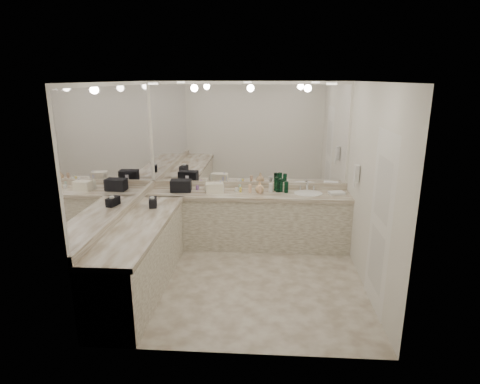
# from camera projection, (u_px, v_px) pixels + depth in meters

# --- Properties ---
(floor) EXTENTS (3.20, 3.20, 0.00)m
(floor) POSITION_uv_depth(u_px,v_px,m) (243.00, 280.00, 5.43)
(floor) COLOR beige
(floor) RESTS_ON ground
(ceiling) EXTENTS (3.20, 3.20, 0.00)m
(ceiling) POSITION_uv_depth(u_px,v_px,m) (244.00, 82.00, 4.72)
(ceiling) COLOR white
(ceiling) RESTS_ON floor
(wall_back) EXTENTS (3.20, 0.02, 2.60)m
(wall_back) POSITION_uv_depth(u_px,v_px,m) (249.00, 164.00, 6.52)
(wall_back) COLOR silver
(wall_back) RESTS_ON floor
(wall_left) EXTENTS (0.02, 3.00, 2.60)m
(wall_left) POSITION_uv_depth(u_px,v_px,m) (120.00, 186.00, 5.18)
(wall_left) COLOR silver
(wall_left) RESTS_ON floor
(wall_right) EXTENTS (0.02, 3.00, 2.60)m
(wall_right) POSITION_uv_depth(u_px,v_px,m) (372.00, 190.00, 4.98)
(wall_right) COLOR silver
(wall_right) RESTS_ON floor
(vanity_back_base) EXTENTS (3.20, 0.60, 0.84)m
(vanity_back_base) POSITION_uv_depth(u_px,v_px,m) (248.00, 221.00, 6.47)
(vanity_back_base) COLOR beige
(vanity_back_base) RESTS_ON floor
(vanity_back_top) EXTENTS (3.20, 0.64, 0.06)m
(vanity_back_top) POSITION_uv_depth(u_px,v_px,m) (248.00, 194.00, 6.34)
(vanity_back_top) COLOR beige
(vanity_back_top) RESTS_ON vanity_back_base
(vanity_left_base) EXTENTS (0.60, 2.40, 0.84)m
(vanity_left_base) POSITION_uv_depth(u_px,v_px,m) (140.00, 259.00, 5.11)
(vanity_left_base) COLOR beige
(vanity_left_base) RESTS_ON floor
(vanity_left_top) EXTENTS (0.64, 2.42, 0.06)m
(vanity_left_top) POSITION_uv_depth(u_px,v_px,m) (139.00, 226.00, 4.99)
(vanity_left_top) COLOR beige
(vanity_left_top) RESTS_ON vanity_left_base
(backsplash_back) EXTENTS (3.20, 0.04, 0.10)m
(backsplash_back) POSITION_uv_depth(u_px,v_px,m) (249.00, 185.00, 6.59)
(backsplash_back) COLOR beige
(backsplash_back) RESTS_ON vanity_back_top
(backsplash_left) EXTENTS (0.04, 3.00, 0.10)m
(backsplash_left) POSITION_uv_depth(u_px,v_px,m) (124.00, 212.00, 5.27)
(backsplash_left) COLOR beige
(backsplash_left) RESTS_ON vanity_left_top
(mirror_back) EXTENTS (3.12, 0.01, 1.55)m
(mirror_back) POSITION_uv_depth(u_px,v_px,m) (249.00, 135.00, 6.37)
(mirror_back) COLOR white
(mirror_back) RESTS_ON wall_back
(mirror_left) EXTENTS (0.01, 2.92, 1.55)m
(mirror_left) POSITION_uv_depth(u_px,v_px,m) (118.00, 150.00, 5.05)
(mirror_left) COLOR white
(mirror_left) RESTS_ON wall_left
(sink) EXTENTS (0.44, 0.44, 0.03)m
(sink) POSITION_uv_depth(u_px,v_px,m) (308.00, 194.00, 6.28)
(sink) COLOR white
(sink) RESTS_ON vanity_back_top
(faucet) EXTENTS (0.24, 0.16, 0.14)m
(faucet) POSITION_uv_depth(u_px,v_px,m) (307.00, 186.00, 6.46)
(faucet) COLOR silver
(faucet) RESTS_ON vanity_back_top
(wall_phone) EXTENTS (0.06, 0.10, 0.24)m
(wall_phone) POSITION_uv_depth(u_px,v_px,m) (356.00, 173.00, 5.64)
(wall_phone) COLOR white
(wall_phone) RESTS_ON wall_right
(door) EXTENTS (0.02, 0.82, 2.10)m
(door) POSITION_uv_depth(u_px,v_px,m) (380.00, 223.00, 4.57)
(door) COLOR white
(door) RESTS_ON wall_right
(black_toiletry_bag) EXTENTS (0.34, 0.23, 0.18)m
(black_toiletry_bag) POSITION_uv_depth(u_px,v_px,m) (181.00, 186.00, 6.36)
(black_toiletry_bag) COLOR black
(black_toiletry_bag) RESTS_ON vanity_back_top
(black_bag_spill) EXTENTS (0.15, 0.24, 0.12)m
(black_bag_spill) POSITION_uv_depth(u_px,v_px,m) (153.00, 202.00, 5.64)
(black_bag_spill) COLOR black
(black_bag_spill) RESTS_ON vanity_left_top
(cream_cosmetic_case) EXTENTS (0.30, 0.21, 0.16)m
(cream_cosmetic_case) POSITION_uv_depth(u_px,v_px,m) (215.00, 188.00, 6.31)
(cream_cosmetic_case) COLOR #EDE4C8
(cream_cosmetic_case) RESTS_ON vanity_back_top
(hand_towel) EXTENTS (0.27, 0.21, 0.04)m
(hand_towel) POSITION_uv_depth(u_px,v_px,m) (337.00, 193.00, 6.23)
(hand_towel) COLOR white
(hand_towel) RESTS_ON vanity_back_top
(lotion_left) EXTENTS (0.07, 0.07, 0.15)m
(lotion_left) POSITION_uv_depth(u_px,v_px,m) (152.00, 202.00, 5.60)
(lotion_left) COLOR white
(lotion_left) RESTS_ON vanity_left_top
(soap_bottle_a) EXTENTS (0.08, 0.08, 0.18)m
(soap_bottle_a) POSITION_uv_depth(u_px,v_px,m) (207.00, 185.00, 6.41)
(soap_bottle_a) COLOR beige
(soap_bottle_a) RESTS_ON vanity_back_top
(soap_bottle_b) EXTENTS (0.10, 0.10, 0.19)m
(soap_bottle_b) POSITION_uv_depth(u_px,v_px,m) (221.00, 186.00, 6.35)
(soap_bottle_b) COLOR silver
(soap_bottle_b) RESTS_ON vanity_back_top
(soap_bottle_c) EXTENTS (0.18, 0.18, 0.18)m
(soap_bottle_c) POSITION_uv_depth(u_px,v_px,m) (260.00, 187.00, 6.29)
(soap_bottle_c) COLOR tan
(soap_bottle_c) RESTS_ON vanity_back_top
(green_bottle_0) EXTENTS (0.07, 0.07, 0.18)m
(green_bottle_0) POSITION_uv_depth(u_px,v_px,m) (286.00, 187.00, 6.30)
(green_bottle_0) COLOR #094225
(green_bottle_0) RESTS_ON vanity_back_top
(green_bottle_1) EXTENTS (0.07, 0.07, 0.19)m
(green_bottle_1) POSITION_uv_depth(u_px,v_px,m) (278.00, 186.00, 6.34)
(green_bottle_1) COLOR #094225
(green_bottle_1) RESTS_ON vanity_back_top
(green_bottle_2) EXTENTS (0.07, 0.07, 0.21)m
(green_bottle_2) POSITION_uv_depth(u_px,v_px,m) (281.00, 185.00, 6.36)
(green_bottle_2) COLOR #094225
(green_bottle_2) RESTS_ON vanity_back_top
(green_bottle_3) EXTENTS (0.07, 0.07, 0.22)m
(green_bottle_3) POSITION_uv_depth(u_px,v_px,m) (276.00, 184.00, 6.41)
(green_bottle_3) COLOR #094225
(green_bottle_3) RESTS_ON vanity_back_top
(amenity_bottle_0) EXTENTS (0.04, 0.04, 0.09)m
(amenity_bottle_0) POSITION_uv_depth(u_px,v_px,m) (240.00, 187.00, 6.47)
(amenity_bottle_0) COLOR silver
(amenity_bottle_0) RESTS_ON vanity_back_top
(amenity_bottle_1) EXTENTS (0.05, 0.05, 0.13)m
(amenity_bottle_1) POSITION_uv_depth(u_px,v_px,m) (250.00, 189.00, 6.30)
(amenity_bottle_1) COLOR #E0B28C
(amenity_bottle_1) RESTS_ON vanity_back_top
(amenity_bottle_2) EXTENTS (0.04, 0.04, 0.10)m
(amenity_bottle_2) POSITION_uv_depth(u_px,v_px,m) (177.00, 189.00, 6.36)
(amenity_bottle_2) COLOR #9966B2
(amenity_bottle_2) RESTS_ON vanity_back_top
(amenity_bottle_3) EXTENTS (0.05, 0.05, 0.07)m
(amenity_bottle_3) POSITION_uv_depth(u_px,v_px,m) (197.00, 187.00, 6.49)
(amenity_bottle_3) COLOR #9966B2
(amenity_bottle_3) RESTS_ON vanity_back_top
(amenity_bottle_4) EXTENTS (0.06, 0.06, 0.14)m
(amenity_bottle_4) POSITION_uv_depth(u_px,v_px,m) (182.00, 186.00, 6.47)
(amenity_bottle_4) COLOR silver
(amenity_bottle_4) RESTS_ON vanity_back_top
(amenity_bottle_5) EXTENTS (0.06, 0.06, 0.06)m
(amenity_bottle_5) POSITION_uv_depth(u_px,v_px,m) (237.00, 190.00, 6.38)
(amenity_bottle_5) COLOR white
(amenity_bottle_5) RESTS_ON vanity_back_top
(amenity_bottle_6) EXTENTS (0.04, 0.04, 0.08)m
(amenity_bottle_6) POSITION_uv_depth(u_px,v_px,m) (241.00, 190.00, 6.35)
(amenity_bottle_6) COLOR #F2D84C
(amenity_bottle_6) RESTS_ON vanity_back_top
(amenity_bottle_7) EXTENTS (0.05, 0.05, 0.13)m
(amenity_bottle_7) POSITION_uv_depth(u_px,v_px,m) (260.00, 190.00, 6.25)
(amenity_bottle_7) COLOR #E0B28C
(amenity_bottle_7) RESTS_ON vanity_back_top
(amenity_bottle_8) EXTENTS (0.06, 0.06, 0.14)m
(amenity_bottle_8) POSITION_uv_depth(u_px,v_px,m) (271.00, 188.00, 6.35)
(amenity_bottle_8) COLOR white
(amenity_bottle_8) RESTS_ON vanity_back_top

